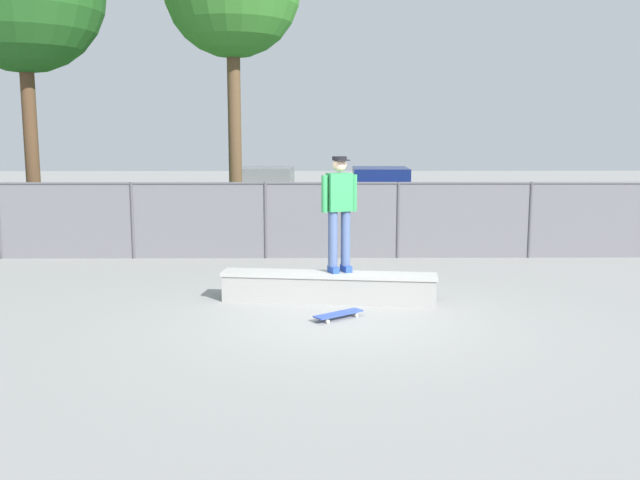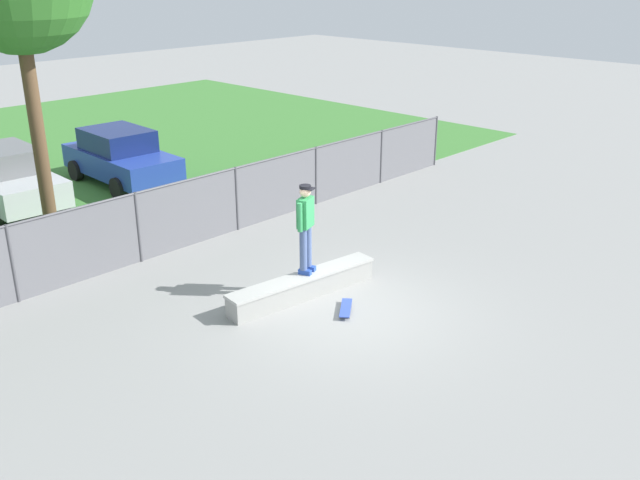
{
  "view_description": "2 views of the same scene",
  "coord_description": "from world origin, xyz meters",
  "px_view_note": "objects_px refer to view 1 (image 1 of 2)",
  "views": [
    {
      "loc": [
        -0.41,
        -9.85,
        2.67
      ],
      "look_at": [
        -0.3,
        0.58,
        1.07
      ],
      "focal_mm": 39.28,
      "sensor_mm": 36.0,
      "label": 1
    },
    {
      "loc": [
        -9.18,
        -8.12,
        6.32
      ],
      "look_at": [
        0.01,
        0.75,
        1.28
      ],
      "focal_mm": 39.52,
      "sensor_mm": 36.0,
      "label": 2
    }
  ],
  "objects_px": {
    "car_blue": "(380,196)",
    "car_silver": "(265,195)",
    "concrete_ledge": "(329,287)",
    "skateboard": "(338,314)",
    "skateboarder": "(339,208)"
  },
  "relations": [
    {
      "from": "skateboarder",
      "to": "car_blue",
      "type": "height_order",
      "value": "skateboarder"
    },
    {
      "from": "skateboard",
      "to": "car_silver",
      "type": "xyz_separation_m",
      "value": [
        -1.78,
        10.92,
        0.77
      ]
    },
    {
      "from": "concrete_ledge",
      "to": "car_silver",
      "type": "distance_m",
      "value": 10.01
    },
    {
      "from": "car_silver",
      "to": "car_blue",
      "type": "bearing_deg",
      "value": -3.98
    },
    {
      "from": "concrete_ledge",
      "to": "car_blue",
      "type": "bearing_deg",
      "value": 79.74
    },
    {
      "from": "skateboard",
      "to": "car_blue",
      "type": "bearing_deg",
      "value": 81.37
    },
    {
      "from": "skateboarder",
      "to": "skateboard",
      "type": "xyz_separation_m",
      "value": [
        -0.05,
        -1.14,
        -1.43
      ]
    },
    {
      "from": "car_blue",
      "to": "car_silver",
      "type": "bearing_deg",
      "value": 176.02
    },
    {
      "from": "car_silver",
      "to": "skateboarder",
      "type": "bearing_deg",
      "value": -79.39
    },
    {
      "from": "concrete_ledge",
      "to": "car_blue",
      "type": "relative_size",
      "value": 0.81
    },
    {
      "from": "skateboarder",
      "to": "car_blue",
      "type": "distance_m",
      "value": 9.69
    },
    {
      "from": "car_silver",
      "to": "concrete_ledge",
      "type": "bearing_deg",
      "value": -80.43
    },
    {
      "from": "skateboard",
      "to": "car_silver",
      "type": "distance_m",
      "value": 11.09
    },
    {
      "from": "car_silver",
      "to": "car_blue",
      "type": "distance_m",
      "value": 3.41
    },
    {
      "from": "concrete_ledge",
      "to": "car_silver",
      "type": "bearing_deg",
      "value": 99.57
    }
  ]
}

